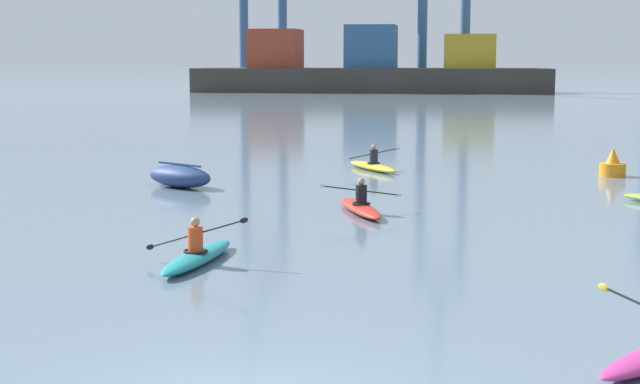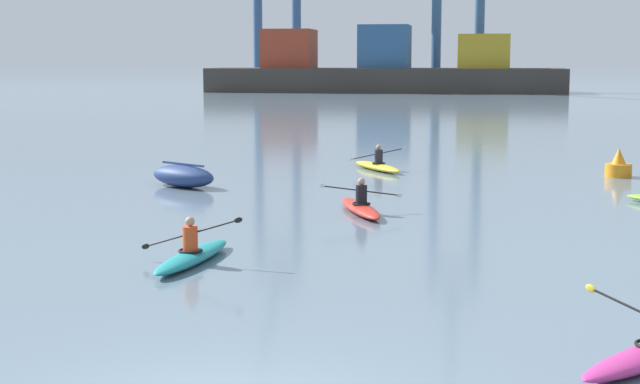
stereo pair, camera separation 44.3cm
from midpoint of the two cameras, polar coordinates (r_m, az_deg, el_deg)
name	(u,v)px [view 2 (the right image)]	position (r m, az deg, el deg)	size (l,w,h in m)	color
container_barge	(383,70)	(113.75, 3.92, 7.29)	(41.78, 9.26, 7.84)	#38332D
capsized_dinghy	(183,176)	(30.48, -7.78, 0.96)	(2.79, 2.31, 0.76)	navy
channel_buoy	(618,166)	(34.40, 17.79, 1.46)	(0.90, 0.90, 1.00)	orange
kayak_yellow	(377,166)	(34.77, 3.83, 1.59)	(2.32, 3.20, 0.95)	yellow
kayak_red	(361,207)	(25.14, 2.95, -0.89)	(2.14, 3.39, 0.95)	red
kayak_teal	(192,255)	(19.21, -6.99, -3.74)	(2.20, 3.45, 1.01)	teal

